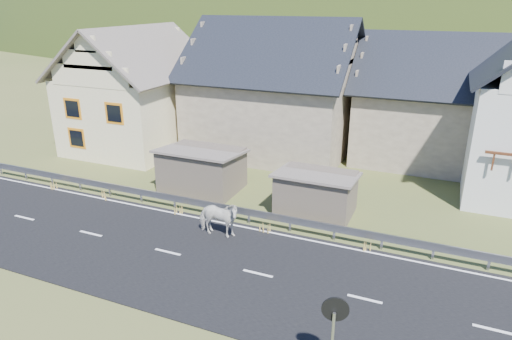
% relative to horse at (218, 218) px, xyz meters
% --- Properties ---
extents(ground, '(160.00, 160.00, 0.00)m').
position_rel_horse_xyz_m(ground, '(-1.29, -2.03, -0.89)').
color(ground, '#3D4D21').
rests_on(ground, ground).
extents(road, '(60.00, 7.00, 0.04)m').
position_rel_horse_xyz_m(road, '(-1.29, -2.03, -0.87)').
color(road, black).
rests_on(road, ground).
extents(lane_markings, '(60.00, 6.60, 0.01)m').
position_rel_horse_xyz_m(lane_markings, '(-1.29, -2.03, -0.84)').
color(lane_markings, silver).
rests_on(lane_markings, road).
extents(guardrail, '(28.10, 0.09, 0.75)m').
position_rel_horse_xyz_m(guardrail, '(-1.29, 1.65, -0.32)').
color(guardrail, '#93969B').
rests_on(guardrail, ground).
extents(shed_left, '(4.30, 3.30, 2.40)m').
position_rel_horse_xyz_m(shed_left, '(-3.29, 4.47, 0.21)').
color(shed_left, '#6C5F4F').
rests_on(shed_left, ground).
extents(shed_right, '(3.80, 2.90, 2.20)m').
position_rel_horse_xyz_m(shed_right, '(3.21, 3.97, 0.11)').
color(shed_right, '#6C5F4F').
rests_on(shed_right, ground).
extents(house_cream, '(7.80, 9.80, 8.30)m').
position_rel_horse_xyz_m(house_cream, '(-11.29, 9.97, 3.47)').
color(house_cream, '#F7E8B4').
rests_on(house_cream, ground).
extents(house_stone_a, '(10.80, 9.80, 8.90)m').
position_rel_horse_xyz_m(house_stone_a, '(-2.29, 12.97, 3.75)').
color(house_stone_a, tan).
rests_on(house_stone_a, ground).
extents(house_stone_b, '(9.80, 8.80, 8.10)m').
position_rel_horse_xyz_m(house_stone_b, '(7.71, 14.97, 3.35)').
color(house_stone_b, tan).
rests_on(house_stone_b, ground).
extents(mountain, '(440.00, 280.00, 260.00)m').
position_rel_horse_xyz_m(mountain, '(3.71, 177.97, -20.89)').
color(mountain, '#253012').
rests_on(mountain, ground).
extents(conifer_patch, '(76.00, 50.00, 28.00)m').
position_rel_horse_xyz_m(conifer_patch, '(-56.29, 107.97, 5.11)').
color(conifer_patch, black).
rests_on(conifer_patch, ground).
extents(horse, '(1.00, 2.04, 1.69)m').
position_rel_horse_xyz_m(horse, '(0.00, 0.00, 0.00)').
color(horse, silver).
rests_on(horse, road).
extents(traffic_mirror, '(0.71, 0.27, 2.61)m').
position_rel_horse_xyz_m(traffic_mirror, '(6.48, -5.87, 1.03)').
color(traffic_mirror, '#93969B').
rests_on(traffic_mirror, ground).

